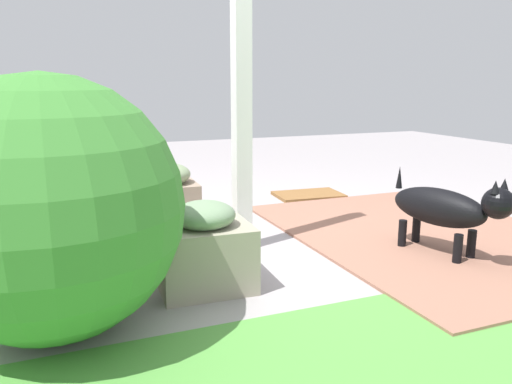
{
  "coord_description": "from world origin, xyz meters",
  "views": [
    {
      "loc": [
        1.34,
        2.98,
        1.06
      ],
      "look_at": [
        0.09,
        -0.08,
        0.34
      ],
      "focal_mm": 35.66,
      "sensor_mm": 36.0,
      "label": 1
    }
  ],
  "objects_px": {
    "round_shrub": "(50,208)",
    "doormat": "(309,195)",
    "stone_planter_mid": "(205,249)",
    "stone_planter_nearest": "(166,196)",
    "dog": "(446,208)",
    "terracotta_pot_spiky": "(94,207)",
    "porch_pillar": "(241,62)"
  },
  "relations": [
    {
      "from": "round_shrub",
      "to": "dog",
      "type": "bearing_deg",
      "value": -176.34
    },
    {
      "from": "porch_pillar",
      "to": "stone_planter_nearest",
      "type": "relative_size",
      "value": 4.9
    },
    {
      "from": "round_shrub",
      "to": "terracotta_pot_spiky",
      "type": "xyz_separation_m",
      "value": [
        -0.24,
        -1.01,
        -0.25
      ]
    },
    {
      "from": "dog",
      "to": "stone_planter_mid",
      "type": "bearing_deg",
      "value": -3.01
    },
    {
      "from": "stone_planter_nearest",
      "to": "doormat",
      "type": "xyz_separation_m",
      "value": [
        -1.45,
        -0.5,
        -0.21
      ]
    },
    {
      "from": "stone_planter_mid",
      "to": "porch_pillar",
      "type": "bearing_deg",
      "value": -127.0
    },
    {
      "from": "stone_planter_mid",
      "to": "doormat",
      "type": "relative_size",
      "value": 0.8
    },
    {
      "from": "stone_planter_mid",
      "to": "doormat",
      "type": "bearing_deg",
      "value": -131.44
    },
    {
      "from": "stone_planter_mid",
      "to": "round_shrub",
      "type": "bearing_deg",
      "value": 17.09
    },
    {
      "from": "round_shrub",
      "to": "doormat",
      "type": "xyz_separation_m",
      "value": [
        -2.23,
        -1.94,
        -0.53
      ]
    },
    {
      "from": "porch_pillar",
      "to": "round_shrub",
      "type": "height_order",
      "value": "porch_pillar"
    },
    {
      "from": "stone_planter_mid",
      "to": "terracotta_pot_spiky",
      "type": "height_order",
      "value": "terracotta_pot_spiky"
    },
    {
      "from": "round_shrub",
      "to": "dog",
      "type": "distance_m",
      "value": 2.23
    },
    {
      "from": "terracotta_pot_spiky",
      "to": "doormat",
      "type": "xyz_separation_m",
      "value": [
        -1.99,
        -0.93,
        -0.28
      ]
    },
    {
      "from": "terracotta_pot_spiky",
      "to": "dog",
      "type": "height_order",
      "value": "terracotta_pot_spiky"
    },
    {
      "from": "round_shrub",
      "to": "doormat",
      "type": "height_order",
      "value": "round_shrub"
    },
    {
      "from": "porch_pillar",
      "to": "round_shrub",
      "type": "distance_m",
      "value": 1.49
    },
    {
      "from": "dog",
      "to": "doormat",
      "type": "relative_size",
      "value": 1.26
    },
    {
      "from": "stone_planter_nearest",
      "to": "terracotta_pot_spiky",
      "type": "xyz_separation_m",
      "value": [
        0.53,
        0.42,
        0.07
      ]
    },
    {
      "from": "porch_pillar",
      "to": "dog",
      "type": "height_order",
      "value": "porch_pillar"
    },
    {
      "from": "porch_pillar",
      "to": "round_shrub",
      "type": "bearing_deg",
      "value": 34.15
    },
    {
      "from": "stone_planter_mid",
      "to": "doormat",
      "type": "distance_m",
      "value": 2.3
    },
    {
      "from": "stone_planter_mid",
      "to": "doormat",
      "type": "xyz_separation_m",
      "value": [
        -1.52,
        -1.72,
        -0.2
      ]
    },
    {
      "from": "round_shrub",
      "to": "doormat",
      "type": "relative_size",
      "value": 1.79
    },
    {
      "from": "doormat",
      "to": "dog",
      "type": "bearing_deg",
      "value": 89.32
    },
    {
      "from": "stone_planter_nearest",
      "to": "stone_planter_mid",
      "type": "height_order",
      "value": "stone_planter_nearest"
    },
    {
      "from": "round_shrub",
      "to": "stone_planter_mid",
      "type": "bearing_deg",
      "value": -162.91
    },
    {
      "from": "stone_planter_nearest",
      "to": "dog",
      "type": "bearing_deg",
      "value": 137.94
    },
    {
      "from": "dog",
      "to": "doormat",
      "type": "distance_m",
      "value": 1.82
    },
    {
      "from": "stone_planter_nearest",
      "to": "terracotta_pot_spiky",
      "type": "distance_m",
      "value": 0.68
    },
    {
      "from": "terracotta_pot_spiky",
      "to": "stone_planter_mid",
      "type": "bearing_deg",
      "value": 120.86
    },
    {
      "from": "stone_planter_nearest",
      "to": "dog",
      "type": "height_order",
      "value": "dog"
    }
  ]
}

